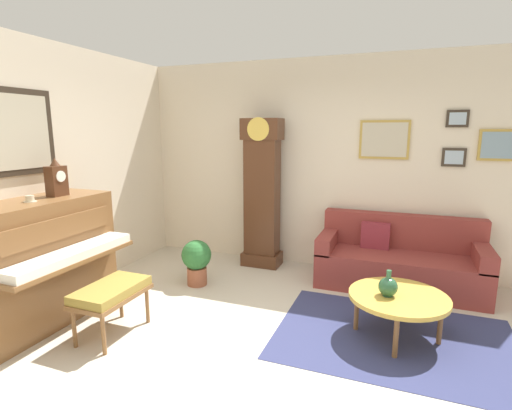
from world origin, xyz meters
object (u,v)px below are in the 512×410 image
object	(u,v)px
piano_bench	(111,293)
couch	(399,261)
piano	(40,262)
green_jug	(388,287)
coffee_table	(398,298)
potted_plant	(197,259)
grandfather_clock	(262,197)
mantel_clock	(56,179)
teacup	(30,199)

from	to	relation	value
piano_bench	couch	bearing A→B (deg)	41.55
piano	green_jug	xyz separation A→B (m)	(3.17, 0.86, -0.12)
coffee_table	potted_plant	xyz separation A→B (m)	(-2.32, 0.43, -0.06)
green_jug	potted_plant	size ratio (longest dim) A/B	0.43
piano	potted_plant	xyz separation A→B (m)	(0.95, 1.35, -0.29)
grandfather_clock	couch	xyz separation A→B (m)	(1.81, -0.11, -0.65)
piano_bench	mantel_clock	distance (m)	1.30
piano_bench	teacup	bearing A→B (deg)	-172.74
mantel_clock	teacup	world-z (taller)	mantel_clock
grandfather_clock	couch	bearing A→B (deg)	-3.57
piano_bench	grandfather_clock	world-z (taller)	grandfather_clock
piano_bench	couch	size ratio (longest dim) A/B	0.37
piano_bench	couch	distance (m)	3.27
piano_bench	mantel_clock	size ratio (longest dim) A/B	1.84
teacup	green_jug	size ratio (longest dim) A/B	0.48
potted_plant	mantel_clock	bearing A→B (deg)	-131.54
coffee_table	couch	bearing A→B (deg)	90.53
grandfather_clock	mantel_clock	world-z (taller)	grandfather_clock
couch	mantel_clock	size ratio (longest dim) A/B	5.00
piano_bench	coffee_table	distance (m)	2.61
teacup	coffee_table	bearing A→B (deg)	16.99
piano_bench	couch	xyz separation A→B (m)	(2.45, 2.17, -0.09)
piano_bench	grandfather_clock	distance (m)	2.43
grandfather_clock	potted_plant	distance (m)	1.26
piano_bench	grandfather_clock	bearing A→B (deg)	74.36
piano	teacup	xyz separation A→B (m)	(0.04, -0.07, 0.63)
piano	coffee_table	world-z (taller)	piano
piano_bench	teacup	distance (m)	1.14
piano	couch	world-z (taller)	piano
piano	piano_bench	size ratio (longest dim) A/B	2.06
couch	grandfather_clock	bearing A→B (deg)	176.43
mantel_clock	green_jug	bearing A→B (deg)	10.50
potted_plant	teacup	bearing A→B (deg)	-122.76
grandfather_clock	potted_plant	world-z (taller)	grandfather_clock
coffee_table	piano	bearing A→B (deg)	-164.31
piano	piano_bench	bearing A→B (deg)	2.10
piano	couch	xyz separation A→B (m)	(3.26, 2.20, -0.30)
coffee_table	piano_bench	bearing A→B (deg)	-160.13
couch	green_jug	size ratio (longest dim) A/B	7.92
mantel_clock	green_jug	distance (m)	3.35
piano	potted_plant	distance (m)	1.68
green_jug	piano_bench	bearing A→B (deg)	-160.54
coffee_table	mantel_clock	size ratio (longest dim) A/B	2.32
piano_bench	mantel_clock	xyz separation A→B (m)	(-0.81, 0.25, 0.98)
piano_bench	green_jug	distance (m)	2.51
piano	mantel_clock	xyz separation A→B (m)	(0.00, 0.28, 0.77)
teacup	mantel_clock	bearing A→B (deg)	96.10
coffee_table	green_jug	world-z (taller)	green_jug
couch	green_jug	xyz separation A→B (m)	(-0.08, -1.33, 0.18)
piano	couch	distance (m)	3.94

